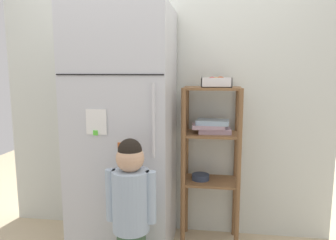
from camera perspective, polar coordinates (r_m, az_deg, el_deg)
name	(u,v)px	position (r m, az deg, el deg)	size (l,w,h in m)	color
kitchen_wall_back	(163,96)	(2.63, -0.82, 4.33)	(2.73, 0.03, 2.30)	silver
refrigerator	(124,132)	(2.39, -7.90, -2.23)	(0.72, 0.64, 1.80)	silver
child_standing	(131,200)	(1.99, -6.65, -14.04)	(0.31, 0.23, 0.96)	#406145
pantry_shelf_unit	(211,147)	(2.48, 7.64, -4.74)	(0.44, 0.30, 1.23)	brown
fruit_bin	(217,82)	(2.41, 8.76, 6.69)	(0.22, 0.14, 0.08)	white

